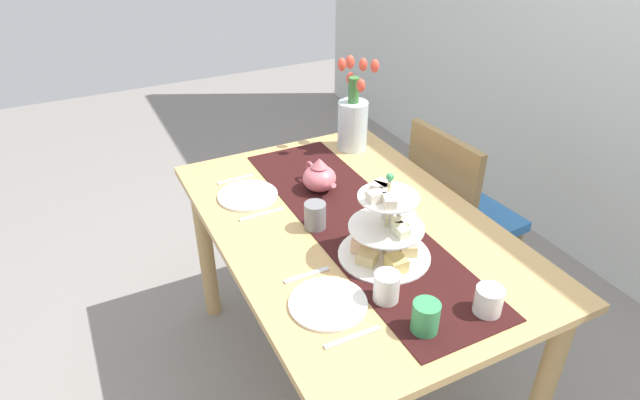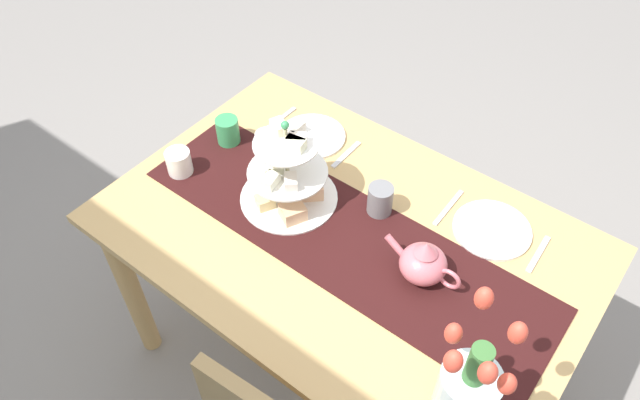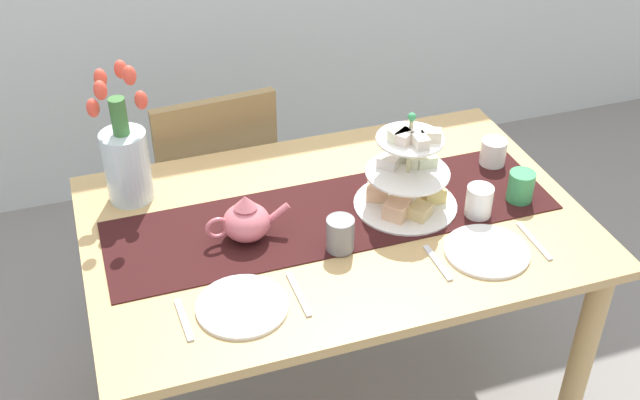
{
  "view_description": "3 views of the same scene",
  "coord_description": "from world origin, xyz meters",
  "px_view_note": "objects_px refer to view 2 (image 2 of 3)",
  "views": [
    {
      "loc": [
        1.37,
        -0.81,
        1.86
      ],
      "look_at": [
        -0.1,
        -0.08,
        0.84
      ],
      "focal_mm": 30.36,
      "sensor_mm": 36.0,
      "label": 1
    },
    {
      "loc": [
        -0.63,
        0.93,
        2.13
      ],
      "look_at": [
        0.08,
        0.02,
        0.88
      ],
      "focal_mm": 33.59,
      "sensor_mm": 36.0,
      "label": 2
    },
    {
      "loc": [
        -0.61,
        -1.68,
        2.11
      ],
      "look_at": [
        -0.04,
        0.02,
        0.85
      ],
      "focal_mm": 44.1,
      "sensor_mm": 36.0,
      "label": 3
    }
  ],
  "objects_px": {
    "knife_right": "(279,120)",
    "mug_orange": "(228,131)",
    "teapot": "(424,263)",
    "tiered_cake_stand": "(288,178)",
    "tulip_vase": "(466,394)",
    "mug_white_text": "(267,145)",
    "fork_left": "(538,254)",
    "dinner_plate_right": "(312,136)",
    "mug_grey": "(380,200)",
    "dining_table": "(344,257)",
    "fork_right": "(346,155)",
    "knife_left": "(448,207)",
    "dinner_plate_left": "(492,230)",
    "cream_jug": "(179,163)"
  },
  "relations": [
    {
      "from": "dinner_plate_right",
      "to": "mug_white_text",
      "type": "distance_m",
      "value": 0.17
    },
    {
      "from": "dinner_plate_right",
      "to": "tulip_vase",
      "type": "bearing_deg",
      "value": 146.8
    },
    {
      "from": "knife_right",
      "to": "mug_orange",
      "type": "relative_size",
      "value": 1.79
    },
    {
      "from": "dining_table",
      "to": "mug_white_text",
      "type": "relative_size",
      "value": 14.76
    },
    {
      "from": "tulip_vase",
      "to": "cream_jug",
      "type": "bearing_deg",
      "value": -9.28
    },
    {
      "from": "dinner_plate_right",
      "to": "mug_orange",
      "type": "bearing_deg",
      "value": 42.28
    },
    {
      "from": "dining_table",
      "to": "mug_orange",
      "type": "height_order",
      "value": "mug_orange"
    },
    {
      "from": "dining_table",
      "to": "mug_grey",
      "type": "xyz_separation_m",
      "value": [
        -0.03,
        -0.13,
        0.17
      ]
    },
    {
      "from": "tulip_vase",
      "to": "knife_right",
      "type": "xyz_separation_m",
      "value": [
        1.01,
        -0.57,
        -0.14
      ]
    },
    {
      "from": "teapot",
      "to": "fork_right",
      "type": "distance_m",
      "value": 0.53
    },
    {
      "from": "teapot",
      "to": "mug_grey",
      "type": "distance_m",
      "value": 0.26
    },
    {
      "from": "teapot",
      "to": "knife_left",
      "type": "height_order",
      "value": "teapot"
    },
    {
      "from": "dinner_plate_right",
      "to": "mug_white_text",
      "type": "bearing_deg",
      "value": 70.61
    },
    {
      "from": "mug_white_text",
      "to": "knife_right",
      "type": "bearing_deg",
      "value": -61.0
    },
    {
      "from": "knife_left",
      "to": "fork_right",
      "type": "height_order",
      "value": "same"
    },
    {
      "from": "tiered_cake_stand",
      "to": "fork_left",
      "type": "relative_size",
      "value": 2.03
    },
    {
      "from": "fork_left",
      "to": "mug_grey",
      "type": "bearing_deg",
      "value": 17.14
    },
    {
      "from": "mug_grey",
      "to": "dining_table",
      "type": "bearing_deg",
      "value": 75.67
    },
    {
      "from": "teapot",
      "to": "fork_right",
      "type": "bearing_deg",
      "value": -30.71
    },
    {
      "from": "dining_table",
      "to": "dinner_plate_left",
      "type": "xyz_separation_m",
      "value": [
        -0.34,
        -0.27,
        0.13
      ]
    },
    {
      "from": "mug_white_text",
      "to": "knife_left",
      "type": "bearing_deg",
      "value": -164.72
    },
    {
      "from": "tulip_vase",
      "to": "tiered_cake_stand",
      "type": "bearing_deg",
      "value": -21.93
    },
    {
      "from": "dinner_plate_left",
      "to": "teapot",
      "type": "bearing_deg",
      "value": 73.31
    },
    {
      "from": "cream_jug",
      "to": "mug_orange",
      "type": "xyz_separation_m",
      "value": [
        -0.02,
        -0.2,
        0.01
      ]
    },
    {
      "from": "teapot",
      "to": "mug_grey",
      "type": "relative_size",
      "value": 2.51
    },
    {
      "from": "dinner_plate_left",
      "to": "mug_grey",
      "type": "xyz_separation_m",
      "value": [
        0.31,
        0.14,
        0.05
      ]
    },
    {
      "from": "knife_right",
      "to": "dining_table",
      "type": "bearing_deg",
      "value": 150.99
    },
    {
      "from": "tiered_cake_stand",
      "to": "tulip_vase",
      "type": "xyz_separation_m",
      "value": [
        -0.74,
        0.3,
        0.05
      ]
    },
    {
      "from": "teapot",
      "to": "dinner_plate_right",
      "type": "xyz_separation_m",
      "value": [
        0.59,
        -0.27,
        -0.05
      ]
    },
    {
      "from": "knife_left",
      "to": "mug_white_text",
      "type": "xyz_separation_m",
      "value": [
        0.59,
        0.16,
        0.04
      ]
    },
    {
      "from": "dinner_plate_right",
      "to": "knife_right",
      "type": "xyz_separation_m",
      "value": [
        0.14,
        0.0,
        -0.0
      ]
    },
    {
      "from": "knife_left",
      "to": "dinner_plate_right",
      "type": "distance_m",
      "value": 0.53
    },
    {
      "from": "mug_orange",
      "to": "mug_white_text",
      "type": "bearing_deg",
      "value": -169.47
    },
    {
      "from": "dinner_plate_right",
      "to": "fork_right",
      "type": "height_order",
      "value": "dinner_plate_right"
    },
    {
      "from": "knife_right",
      "to": "dinner_plate_right",
      "type": "bearing_deg",
      "value": 180.0
    },
    {
      "from": "fork_right",
      "to": "mug_grey",
      "type": "distance_m",
      "value": 0.27
    },
    {
      "from": "tulip_vase",
      "to": "knife_right",
      "type": "distance_m",
      "value": 1.17
    },
    {
      "from": "cream_jug",
      "to": "dinner_plate_left",
      "type": "xyz_separation_m",
      "value": [
        -0.9,
        -0.39,
        -0.04
      ]
    },
    {
      "from": "dining_table",
      "to": "tulip_vase",
      "type": "xyz_separation_m",
      "value": [
        -0.53,
        0.3,
        0.26
      ]
    },
    {
      "from": "mug_white_text",
      "to": "dinner_plate_right",
      "type": "bearing_deg",
      "value": -109.39
    },
    {
      "from": "knife_left",
      "to": "fork_right",
      "type": "distance_m",
      "value": 0.38
    },
    {
      "from": "tulip_vase",
      "to": "mug_white_text",
      "type": "height_order",
      "value": "tulip_vase"
    },
    {
      "from": "mug_orange",
      "to": "tiered_cake_stand",
      "type": "bearing_deg",
      "value": 166.36
    },
    {
      "from": "teapot",
      "to": "tiered_cake_stand",
      "type": "bearing_deg",
      "value": 0.13
    },
    {
      "from": "fork_right",
      "to": "fork_left",
      "type": "bearing_deg",
      "value": 180.0
    },
    {
      "from": "dinner_plate_left",
      "to": "knife_right",
      "type": "distance_m",
      "value": 0.82
    },
    {
      "from": "tulip_vase",
      "to": "mug_orange",
      "type": "height_order",
      "value": "tulip_vase"
    },
    {
      "from": "cream_jug",
      "to": "mug_white_text",
      "type": "relative_size",
      "value": 0.89
    },
    {
      "from": "fork_left",
      "to": "dinner_plate_left",
      "type": "bearing_deg",
      "value": 0.0
    },
    {
      "from": "dining_table",
      "to": "dinner_plate_right",
      "type": "bearing_deg",
      "value": -38.44
    }
  ]
}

